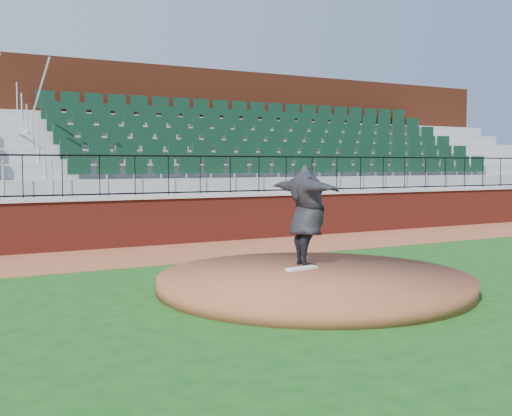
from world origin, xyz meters
The scene contains 10 objects.
ground centered at (0.00, 0.00, 0.00)m, with size 90.00×90.00×0.00m, color #154814.
warning_track centered at (0.00, 5.40, 0.01)m, with size 34.00×3.20×0.01m, color brown.
field_wall centered at (0.00, 7.00, 0.60)m, with size 34.00×0.35×1.20m, color maroon.
wall_cap centered at (0.00, 7.00, 1.25)m, with size 34.00×0.45×0.10m, color #B7B7B7.
wall_railing centered at (0.00, 7.00, 1.80)m, with size 34.00×0.05×1.00m, color black, non-canonical shape.
seating_stands centered at (0.00, 9.72, 2.30)m, with size 34.00×5.10×4.60m, color gray, non-canonical shape.
concourse_wall centered at (0.00, 12.52, 2.75)m, with size 34.00×0.50×5.50m, color maroon.
pitchers_mound centered at (0.42, 0.26, 0.12)m, with size 5.23×5.23×0.25m, color brown.
pitching_rubber centered at (0.50, 0.76, 0.27)m, with size 0.64×0.16×0.04m, color white.
pitcher centered at (0.84, 1.12, 1.17)m, with size 2.25×0.61×1.83m, color black.
Camera 1 is at (-5.46, -8.35, 2.09)m, focal length 44.05 mm.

